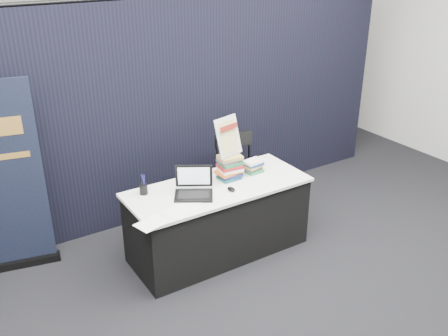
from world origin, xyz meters
TOP-DOWN VIEW (x-y plane):
  - floor at (0.00, 0.00)m, footprint 8.00×8.00m
  - wall_back at (0.00, 4.00)m, footprint 8.00×0.02m
  - drape_partition at (0.00, 1.60)m, footprint 6.00×0.08m
  - display_table at (0.00, 0.55)m, footprint 1.80×0.75m
  - laptop at (-0.31, 0.53)m, footprint 0.43×0.44m
  - mouse at (0.05, 0.39)m, footprint 0.07×0.10m
  - brochure_left at (-0.85, 0.25)m, footprint 0.30×0.25m
  - brochure_mid at (-0.39, 0.46)m, footprint 0.33×0.30m
  - brochure_right at (-0.53, 0.32)m, footprint 0.34×0.28m
  - pen_cup at (-0.68, 0.78)m, footprint 0.09×0.09m
  - book_stack_tall at (0.18, 0.63)m, footprint 0.23×0.18m
  - book_stack_short at (0.47, 0.63)m, footprint 0.20×0.16m
  - info_sign at (0.18, 0.66)m, footprint 0.31×0.18m
  - pullup_banner at (-1.80, 1.39)m, footprint 0.79×0.26m
  - stacking_chair at (0.58, 0.98)m, footprint 0.55×0.55m

SIDE VIEW (x-z plane):
  - floor at x=0.00m, z-range 0.00..0.00m
  - display_table at x=0.00m, z-range 0.00..0.75m
  - stacking_chair at x=0.58m, z-range 0.06..1.05m
  - brochure_left at x=-0.85m, z-range 0.75..0.75m
  - brochure_mid at x=-0.39m, z-range 0.75..0.75m
  - brochure_right at x=-0.53m, z-range 0.75..0.75m
  - mouse at x=0.05m, z-range 0.75..0.78m
  - pen_cup at x=-0.68m, z-range 0.75..0.85m
  - laptop at x=-0.31m, z-range 0.68..0.95m
  - book_stack_short at x=0.47m, z-range 0.75..0.88m
  - pullup_banner at x=-1.80m, z-range -0.11..1.76m
  - book_stack_tall at x=0.18m, z-range 0.75..0.99m
  - info_sign at x=0.18m, z-range 0.99..1.38m
  - drape_partition at x=0.00m, z-range 0.00..2.40m
  - wall_back at x=0.00m, z-range 0.00..3.50m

